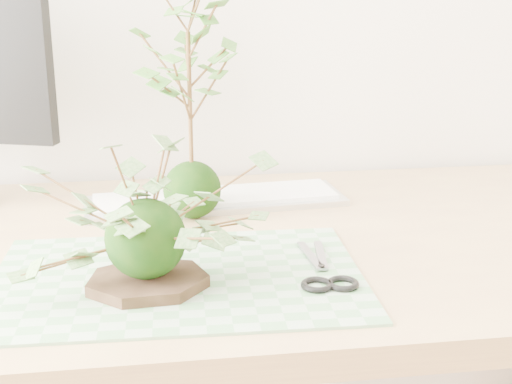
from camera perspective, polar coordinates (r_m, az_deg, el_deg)
desk at (r=1.12m, az=-2.85°, el=-7.99°), size 1.60×0.70×0.74m
cutting_mat at (r=0.95m, az=-6.24°, el=-6.83°), size 0.49×0.34×0.00m
stone_dish at (r=0.92m, az=-8.65°, el=-7.11°), size 0.17×0.17×0.01m
ivy_kokedama at (r=0.88m, az=-8.96°, el=-0.80°), size 0.35×0.35×0.20m
maple_kokedama at (r=1.12m, az=-5.44°, el=11.46°), size 0.24×0.24×0.40m
keyboard at (r=1.24m, az=-3.25°, el=-0.60°), size 0.46×0.17×0.02m
scissors at (r=0.94m, az=5.71°, el=-6.81°), size 0.08×0.17×0.01m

